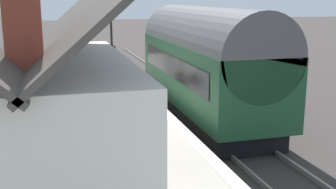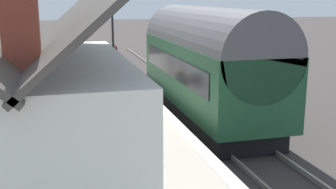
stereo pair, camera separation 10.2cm
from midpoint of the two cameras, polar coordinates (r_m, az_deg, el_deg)
The scene contains 15 objects.
ground_plane at distance 13.83m, azimuth 5.80°, elevation -6.70°, with size 160.00×160.00×0.00m, color #383330.
platform at distance 12.87m, azimuth -12.86°, elevation -6.50°, with size 32.00×6.76×0.84m, color #A39B8C.
platform_edge_coping at distance 13.21m, azimuth 1.07°, elevation -3.70°, with size 32.00×0.36×0.02m, color beige.
rail_near at distance 14.43m, azimuth 11.86°, elevation -5.77°, with size 52.00×0.08×0.14m, color gray.
rail_far at distance 13.87m, azimuth 6.50°, elevation -6.35°, with size 52.00×0.08×0.14m, color gray.
train at distance 16.17m, azimuth 5.43°, elevation 4.31°, with size 9.47×2.73×4.32m.
station_building at distance 8.77m, azimuth -17.45°, elevation -3.04°, with size 6.93×3.97×5.53m.
bench_platform_end at distance 14.99m, azimuth -10.98°, elevation -0.06°, with size 1.41×0.48×0.88m.
bench_near_building at distance 16.97m, azimuth -10.38°, elevation 1.49°, with size 1.40×0.44×0.88m.
planter_edge_far at distance 21.52m, azimuth -21.10°, elevation 3.45°, with size 0.67×0.67×0.99m.
planter_edge_near at distance 22.26m, azimuth -19.23°, elevation 3.24°, with size 1.02×0.32×0.64m.
planter_under_sign at distance 18.32m, azimuth -7.62°, elevation 1.74°, with size 0.83×0.32×0.55m.
planter_bench_left at distance 18.38m, azimuth -5.42°, elevation 2.01°, with size 0.84×0.32×0.65m.
lamp_post_platform at distance 19.28m, azimuth -7.40°, elevation 9.69°, with size 0.32×0.50×3.93m.
station_sign_board at distance 20.58m, azimuth -7.02°, elevation 5.62°, with size 0.96×0.06×1.57m.
Camera 2 is at (-12.17, 4.62, 4.65)m, focal length 44.91 mm.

